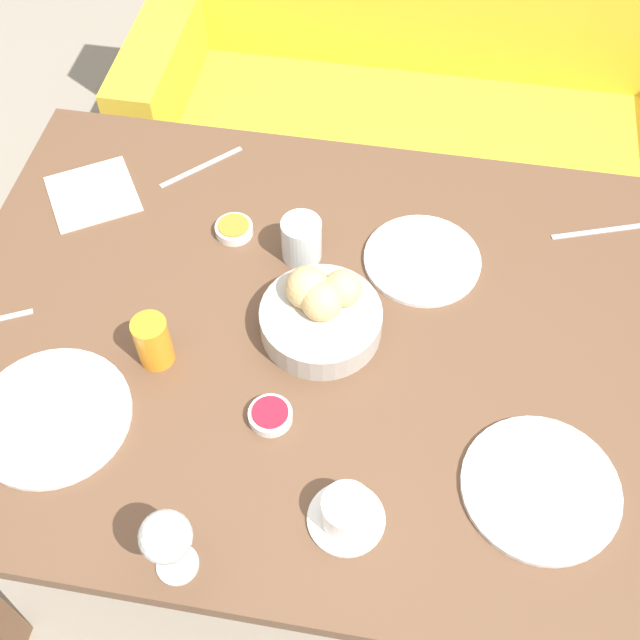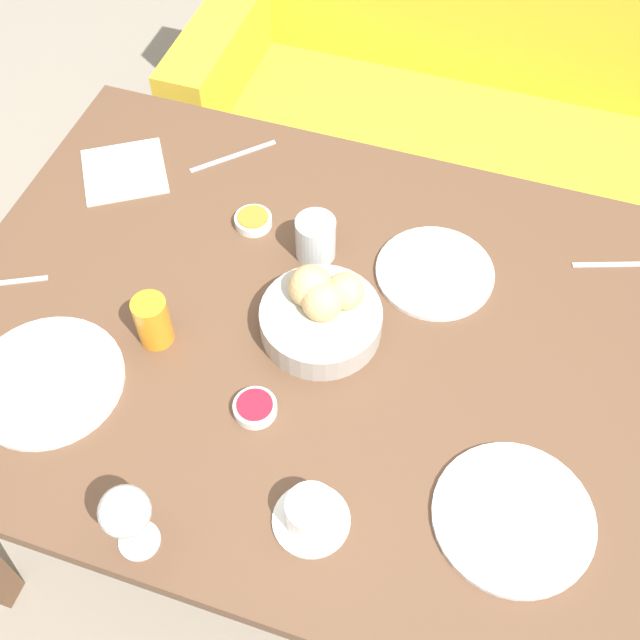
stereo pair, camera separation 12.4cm
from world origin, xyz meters
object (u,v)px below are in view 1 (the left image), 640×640
plate_near_left (52,416)px  coffee_cup (347,513)px  couch (429,130)px  water_tumbler (301,239)px  plate_near_right (541,488)px  juice_glass (153,341)px  knife_silver (599,231)px  napkin (93,194)px  jam_bowl_berry (270,415)px  plate_far_center (422,260)px  bread_basket (321,312)px  jam_bowl_honey (234,229)px  fork_silver (202,167)px  wine_glass (166,538)px

plate_near_left → coffee_cup: bearing=-10.3°
couch → water_tumbler: couch is taller
couch → plate_near_right: 1.41m
juice_glass → knife_silver: size_ratio=0.54×
plate_near_left → napkin: size_ratio=1.15×
napkin → coffee_cup: bearing=-44.2°
plate_near_right → knife_silver: (0.11, 0.57, -0.00)m
jam_bowl_berry → knife_silver: 0.76m
plate_far_center → coffee_cup: (-0.07, -0.54, 0.02)m
plate_near_left → plate_near_right: (0.81, 0.01, 0.00)m
bread_basket → knife_silver: (0.51, 0.32, -0.04)m
juice_glass → jam_bowl_honey: bearing=78.1°
knife_silver → plate_near_right: bearing=-100.8°
bread_basket → napkin: 0.58m
fork_silver → knife_silver: size_ratio=0.78×
couch → jam_bowl_berry: (-0.20, -1.26, 0.44)m
wine_glass → fork_silver: size_ratio=1.05×
plate_near_left → coffee_cup: coffee_cup is taller
napkin → fork_silver: bearing=29.9°
couch → bread_basket: couch is taller
fork_silver → napkin: napkin is taller
water_tumbler → napkin: size_ratio=0.38×
coffee_cup → knife_silver: 0.79m
couch → juice_glass: bearing=-109.6°
plate_far_center → jam_bowl_berry: size_ratio=3.03×
jam_bowl_honey → napkin: size_ratio=0.32×
plate_near_right → knife_silver: 0.58m
jam_bowl_berry → knife_silver: jam_bowl_berry is taller
bread_basket → jam_bowl_berry: bread_basket is taller
bread_basket → plate_near_right: bearing=-32.5°
plate_near_left → jam_bowl_berry: (0.36, 0.06, 0.01)m
plate_near_right → jam_bowl_berry: jam_bowl_berry is taller
water_tumbler → bread_basket: bearing=-68.1°
bread_basket → coffee_cup: 0.37m
couch → fork_silver: couch is taller
fork_silver → plate_far_center: bearing=-20.2°
plate_far_center → knife_silver: (0.34, 0.14, -0.00)m
bread_basket → coffee_cup: (0.10, -0.36, -0.01)m
plate_near_right → water_tumbler: water_tumbler is taller
jam_bowl_berry → jam_bowl_honey: (-0.16, 0.40, 0.00)m
coffee_cup → knife_silver: size_ratio=0.64×
plate_near_right → juice_glass: bearing=168.4°
plate_near_left → plate_near_right: bearing=0.6°
jam_bowl_honey → jam_bowl_berry: bearing=-68.5°
juice_glass → jam_bowl_berry: size_ratio=1.37×
plate_near_left → knife_silver: size_ratio=1.40×
plate_near_right → wine_glass: bearing=-158.1°
plate_near_left → napkin: (-0.11, 0.51, -0.00)m
wine_glass → napkin: bearing=118.1°
plate_far_center → napkin: bearing=174.7°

